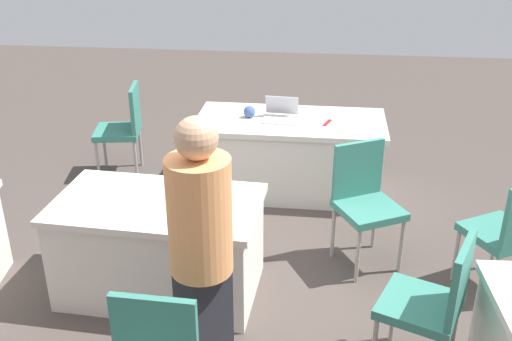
% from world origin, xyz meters
% --- Properties ---
extents(ground_plane, '(14.40, 14.40, 0.00)m').
position_xyz_m(ground_plane, '(0.00, 0.00, 0.00)').
color(ground_plane, '#4C423D').
extents(table_foreground, '(1.80, 0.89, 0.73)m').
position_xyz_m(table_foreground, '(-0.26, -1.57, 0.37)').
color(table_foreground, silver).
rests_on(table_foreground, ground).
extents(table_mid_left, '(1.48, 0.91, 0.73)m').
position_xyz_m(table_mid_left, '(0.57, 0.19, 0.37)').
color(table_mid_left, silver).
rests_on(table_mid_left, ground).
extents(chair_near_front, '(0.60, 0.60, 0.96)m').
position_xyz_m(chair_near_front, '(-0.90, -0.38, 0.56)').
color(chair_near_front, '#9E9993').
rests_on(chair_near_front, ground).
extents(chair_tucked_left, '(0.58, 0.58, 0.95)m').
position_xyz_m(chair_tucked_left, '(-1.23, 0.85, 0.55)').
color(chair_tucked_left, '#9E9993').
rests_on(chair_tucked_left, ground).
extents(chair_tucked_right, '(0.51, 0.51, 0.94)m').
position_xyz_m(chair_tucked_right, '(1.44, -1.75, 0.54)').
color(chair_tucked_right, '#9E9993').
rests_on(chair_tucked_right, ground).
extents(chair_aisle, '(0.60, 0.60, 0.94)m').
position_xyz_m(chair_aisle, '(-1.89, -0.04, 0.54)').
color(chair_aisle, '#9E9993').
rests_on(chair_aisle, ground).
extents(person_attendee_standing, '(0.48, 0.48, 1.69)m').
position_xyz_m(person_attendee_standing, '(0.07, 1.09, 0.94)').
color(person_attendee_standing, '#26262D').
rests_on(person_attendee_standing, ground).
extents(laptop_silver, '(0.33, 0.31, 0.21)m').
position_xyz_m(laptop_silver, '(-0.16, -1.56, 0.77)').
color(laptop_silver, silver).
rests_on(laptop_silver, table_foreground).
extents(yarn_ball, '(0.11, 0.11, 0.11)m').
position_xyz_m(yarn_ball, '(0.13, -1.59, 0.78)').
color(yarn_ball, '#3F5999').
rests_on(yarn_ball, table_foreground).
extents(scissors_red, '(0.09, 0.18, 0.01)m').
position_xyz_m(scissors_red, '(-0.61, -1.51, 0.73)').
color(scissors_red, red).
rests_on(scissors_red, table_foreground).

